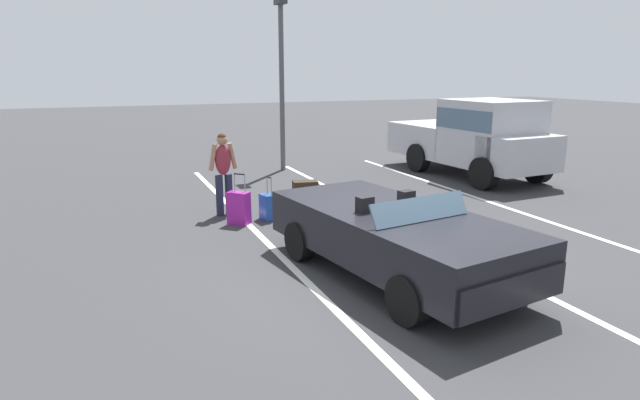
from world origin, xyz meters
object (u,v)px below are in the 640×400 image
object	(u,v)px
parking_lamp_post	(282,72)
suitcase_small_carryon	(267,207)
convertible_car	(404,240)
parked_pickup_truck_near	(477,137)
suitcase_large_black	(305,199)
suitcase_medium_bright	(239,208)
traveler_person	(223,169)

from	to	relation	value
parking_lamp_post	suitcase_small_carryon	bearing A→B (deg)	-21.95
convertible_car	parked_pickup_truck_near	xyz separation A→B (m)	(-5.66, 5.67, 0.52)
suitcase_large_black	suitcase_medium_bright	size ratio (longest dim) A/B	0.77
suitcase_medium_bright	suitcase_small_carryon	distance (m)	0.59
suitcase_large_black	traveler_person	size ratio (longest dim) A/B	0.45
suitcase_medium_bright	parked_pickup_truck_near	xyz separation A→B (m)	(-2.04, 7.07, 0.79)
traveler_person	parking_lamp_post	bearing A→B (deg)	139.08
suitcase_medium_bright	parked_pickup_truck_near	world-z (taller)	parked_pickup_truck_near
suitcase_medium_bright	parked_pickup_truck_near	size ratio (longest dim) A/B	0.19
suitcase_small_carryon	traveler_person	xyz separation A→B (m)	(-0.68, -0.68, 0.68)
suitcase_large_black	suitcase_small_carryon	xyz separation A→B (m)	(-0.14, -0.74, -0.11)
convertible_car	suitcase_medium_bright	size ratio (longest dim) A/B	4.51
suitcase_medium_bright	parked_pickup_truck_near	bearing A→B (deg)	149.75
suitcase_small_carryon	parking_lamp_post	size ratio (longest dim) A/B	0.18
parking_lamp_post	traveler_person	bearing A→B (deg)	-31.98
suitcase_small_carryon	parked_pickup_truck_near	size ratio (longest dim) A/B	0.17
convertible_car	parking_lamp_post	distance (m)	9.07
suitcase_medium_bright	convertible_car	bearing A→B (deg)	64.85
parked_pickup_truck_near	suitcase_medium_bright	bearing A→B (deg)	-77.34
suitcase_large_black	parked_pickup_truck_near	world-z (taller)	parked_pickup_truck_near
suitcase_medium_bright	traveler_person	world-z (taller)	traveler_person
suitcase_large_black	suitcase_small_carryon	bearing A→B (deg)	89.92
suitcase_medium_bright	suitcase_small_carryon	xyz separation A→B (m)	(-0.09, 0.58, -0.06)
suitcase_medium_bright	traveler_person	xyz separation A→B (m)	(-0.77, -0.10, 0.62)
traveler_person	convertible_car	bearing A→B (deg)	9.95
suitcase_medium_bright	parked_pickup_truck_near	distance (m)	7.40
parked_pickup_truck_near	parking_lamp_post	bearing A→B (deg)	-127.66
suitcase_large_black	parking_lamp_post	distance (m)	5.82
suitcase_large_black	suitcase_medium_bright	world-z (taller)	suitcase_medium_bright
convertible_car	suitcase_small_carryon	xyz separation A→B (m)	(-3.72, -0.82, -0.33)
convertible_car	suitcase_medium_bright	world-z (taller)	convertible_car
traveler_person	parked_pickup_truck_near	bearing A→B (deg)	91.09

